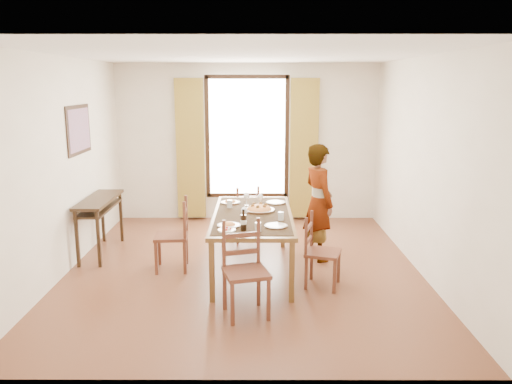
{
  "coord_description": "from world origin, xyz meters",
  "views": [
    {
      "loc": [
        0.17,
        -6.14,
        2.36
      ],
      "look_at": [
        0.16,
        0.1,
        1.0
      ],
      "focal_mm": 35.0,
      "sensor_mm": 36.0,
      "label": 1
    }
  ],
  "objects_px": {
    "dining_table": "(253,218)",
    "man": "(319,202)",
    "pasta_platter": "(259,207)",
    "console_table": "(99,206)"
  },
  "relations": [
    {
      "from": "dining_table",
      "to": "pasta_platter",
      "type": "relative_size",
      "value": 5.02
    },
    {
      "from": "dining_table",
      "to": "man",
      "type": "distance_m",
      "value": 1.01
    },
    {
      "from": "console_table",
      "to": "dining_table",
      "type": "bearing_deg",
      "value": -17.29
    },
    {
      "from": "man",
      "to": "pasta_platter",
      "type": "bearing_deg",
      "value": 90.42
    },
    {
      "from": "man",
      "to": "pasta_platter",
      "type": "xyz_separation_m",
      "value": [
        -0.8,
        -0.32,
        0.01
      ]
    },
    {
      "from": "dining_table",
      "to": "man",
      "type": "xyz_separation_m",
      "value": [
        0.89,
        0.46,
        0.1
      ]
    },
    {
      "from": "console_table",
      "to": "man",
      "type": "distance_m",
      "value": 3.04
    },
    {
      "from": "dining_table",
      "to": "console_table",
      "type": "bearing_deg",
      "value": 162.71
    },
    {
      "from": "man",
      "to": "pasta_platter",
      "type": "distance_m",
      "value": 0.87
    },
    {
      "from": "man",
      "to": "pasta_platter",
      "type": "relative_size",
      "value": 3.96
    }
  ]
}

